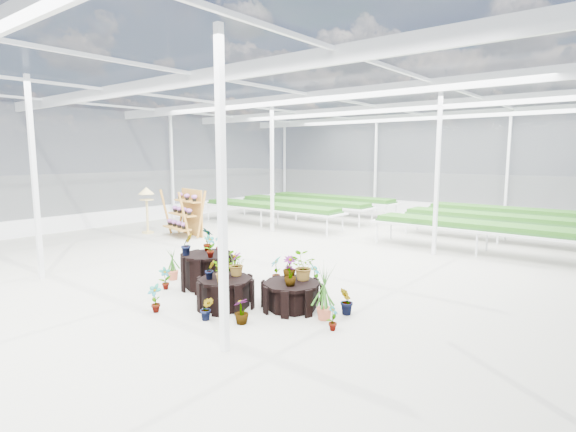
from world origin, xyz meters
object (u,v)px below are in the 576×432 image
Objects in this scene: plinth_mid at (226,293)px; bird_table at (147,210)px; plinth_low at (292,296)px; shelf_rack at (183,213)px; plinth_tall at (207,271)px.

bird_table is at bearing 155.08° from plinth_mid.
plinth_mid is at bearing -145.01° from plinth_low.
bird_table is at bearing -149.97° from shelf_rack.
bird_table is at bearing 155.38° from plinth_tall.
bird_table is (-6.71, 3.07, 0.47)m from plinth_tall.
plinth_tall is at bearing 153.43° from plinth_mid.
shelf_rack reaches higher than plinth_mid.
plinth_low is 0.68× the size of shelf_rack.
plinth_tall is 6.36m from shelf_rack.
plinth_low is (1.00, 0.70, -0.03)m from plinth_mid.
shelf_rack is (-5.27, 3.54, 0.44)m from plinth_tall.
plinth_low is at bearing -12.54° from shelf_rack.
plinth_low is at bearing -37.75° from bird_table.
bird_table reaches higher than plinth_mid.
shelf_rack is at bearing 147.40° from plinth_mid.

